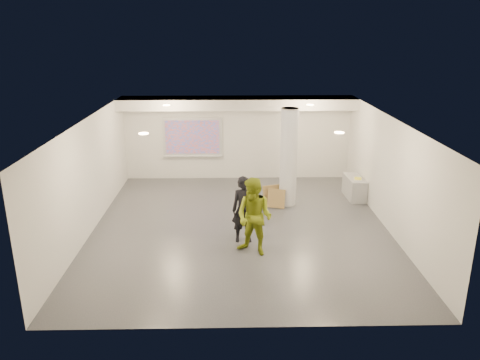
{
  "coord_description": "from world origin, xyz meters",
  "views": [
    {
      "loc": [
        -0.27,
        -11.8,
        5.23
      ],
      "look_at": [
        0.0,
        0.4,
        1.25
      ],
      "focal_mm": 35.0,
      "sensor_mm": 36.0,
      "label": 1
    }
  ],
  "objects_px": {
    "projection_screen": "(192,138)",
    "man": "(254,217)",
    "credenza": "(354,188)",
    "woman": "(244,210)",
    "column": "(289,157)"
  },
  "relations": [
    {
      "from": "credenza",
      "to": "woman",
      "type": "distance_m",
      "value": 4.84
    },
    {
      "from": "projection_screen",
      "to": "man",
      "type": "height_order",
      "value": "projection_screen"
    },
    {
      "from": "projection_screen",
      "to": "credenza",
      "type": "height_order",
      "value": "projection_screen"
    },
    {
      "from": "credenza",
      "to": "man",
      "type": "relative_size",
      "value": 0.62
    },
    {
      "from": "projection_screen",
      "to": "woman",
      "type": "bearing_deg",
      "value": -72.37
    },
    {
      "from": "projection_screen",
      "to": "man",
      "type": "relative_size",
      "value": 1.1
    },
    {
      "from": "credenza",
      "to": "man",
      "type": "bearing_deg",
      "value": -133.73
    },
    {
      "from": "column",
      "to": "projection_screen",
      "type": "height_order",
      "value": "column"
    },
    {
      "from": "credenza",
      "to": "man",
      "type": "xyz_separation_m",
      "value": [
        -3.42,
        -3.83,
        0.61
      ]
    },
    {
      "from": "projection_screen",
      "to": "column",
      "type": "bearing_deg",
      "value": -40.56
    },
    {
      "from": "column",
      "to": "projection_screen",
      "type": "xyz_separation_m",
      "value": [
        -3.1,
        2.65,
        0.03
      ]
    },
    {
      "from": "column",
      "to": "woman",
      "type": "bearing_deg",
      "value": -118.46
    },
    {
      "from": "column",
      "to": "credenza",
      "type": "bearing_deg",
      "value": 13.01
    },
    {
      "from": "projection_screen",
      "to": "woman",
      "type": "xyz_separation_m",
      "value": [
        1.68,
        -5.28,
        -0.67
      ]
    },
    {
      "from": "column",
      "to": "man",
      "type": "bearing_deg",
      "value": -109.89
    }
  ]
}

